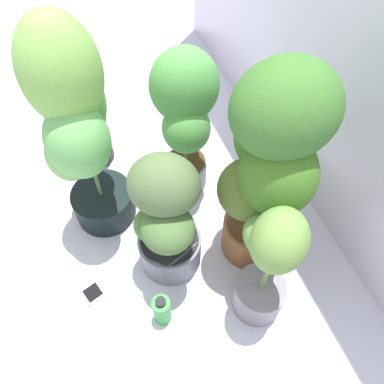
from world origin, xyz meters
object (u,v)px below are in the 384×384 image
at_px(potted_plant_back_right, 268,262).
at_px(potted_plant_front_left, 77,127).
at_px(potted_plant_back_center, 270,164).
at_px(hygrometer_box, 93,294).
at_px(floor_fan, 86,121).
at_px(nutrient_bottle, 162,310).
at_px(potted_plant_center, 166,217).
at_px(potted_plant_back_left, 185,113).

bearing_deg(potted_plant_back_right, potted_plant_front_left, -143.06).
bearing_deg(potted_plant_front_left, potted_plant_back_center, 54.53).
distance_m(potted_plant_front_left, hygrometer_box, 0.70).
xyz_separation_m(floor_fan, nutrient_bottle, (0.93, 0.06, -0.18)).
bearing_deg(nutrient_bottle, potted_plant_center, 154.68).
distance_m(potted_plant_back_center, potted_plant_center, 0.43).
xyz_separation_m(potted_plant_center, floor_fan, (-0.70, -0.17, -0.09)).
bearing_deg(potted_plant_back_left, potted_plant_back_center, 17.94).
distance_m(potted_plant_back_left, nutrient_bottle, 0.79).
bearing_deg(nutrient_bottle, potted_plant_back_center, 109.71).
distance_m(potted_plant_back_right, potted_plant_center, 0.40).
bearing_deg(potted_plant_back_center, floor_fan, -145.48).
height_order(potted_plant_back_left, nutrient_bottle, potted_plant_back_left).
bearing_deg(potted_plant_back_right, floor_fan, -156.31).
relative_size(potted_plant_back_right, nutrient_bottle, 3.64).
bearing_deg(potted_plant_front_left, potted_plant_back_left, 94.60).
relative_size(potted_plant_back_center, hygrometer_box, 9.63).
distance_m(potted_plant_front_left, potted_plant_back_center, 0.70).
distance_m(potted_plant_back_left, potted_plant_back_right, 0.68).
bearing_deg(hygrometer_box, potted_plant_back_center, 69.62).
height_order(hygrometer_box, nutrient_bottle, nutrient_bottle).
height_order(potted_plant_back_center, nutrient_bottle, potted_plant_back_center).
xyz_separation_m(hygrometer_box, nutrient_bottle, (0.19, 0.24, 0.07)).
bearing_deg(potted_plant_back_right, hygrometer_box, -112.37).
bearing_deg(potted_plant_back_center, potted_plant_back_left, -162.06).
height_order(potted_plant_back_right, potted_plant_center, potted_plant_center).
xyz_separation_m(potted_plant_front_left, hygrometer_box, (0.38, -0.14, -0.57)).
height_order(potted_plant_front_left, potted_plant_back_center, potted_plant_front_left).
xyz_separation_m(potted_plant_back_center, hygrometer_box, (-0.02, -0.71, -0.57)).
distance_m(potted_plant_front_left, potted_plant_back_left, 0.44).
relative_size(potted_plant_front_left, hygrometer_box, 10.07).
distance_m(potted_plant_back_left, hygrometer_box, 0.84).
relative_size(potted_plant_back_right, floor_fan, 1.68).
height_order(potted_plant_back_center, potted_plant_center, potted_plant_back_center).
xyz_separation_m(potted_plant_back_right, hygrometer_box, (-0.26, -0.62, -0.34)).
xyz_separation_m(potted_plant_back_left, hygrometer_box, (0.41, -0.57, -0.46)).
relative_size(potted_plant_back_center, nutrient_bottle, 5.37).
xyz_separation_m(potted_plant_back_center, potted_plant_center, (-0.07, -0.36, -0.23)).
bearing_deg(potted_plant_center, potted_plant_front_left, -148.06).
distance_m(potted_plant_back_center, hygrometer_box, 0.91).
bearing_deg(potted_plant_back_left, floor_fan, -130.38).
relative_size(potted_plant_front_left, potted_plant_back_center, 1.05).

